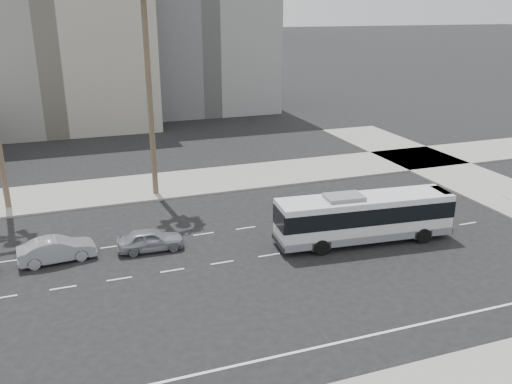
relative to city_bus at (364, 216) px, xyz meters
name	(u,v)px	position (x,y,z in m)	size (l,w,h in m)	color
ground	(269,255)	(-6.51, 0.07, -1.73)	(700.00, 700.00, 0.00)	black
sidewalk_north	(206,181)	(-6.51, 15.57, -1.66)	(120.00, 7.00, 0.15)	gray
midrise_beige_west	(49,53)	(-18.51, 45.07, 7.27)	(24.00, 18.00, 18.00)	gray
midrise_gray_center	(193,17)	(1.49, 52.07, 11.27)	(20.00, 20.00, 26.00)	slate
city_bus	(364,216)	(0.00, 0.00, 0.00)	(11.67, 3.56, 3.30)	silver
car_a	(150,240)	(-13.22, 3.29, -1.03)	(4.11, 1.66, 1.40)	gray
car_b	(57,250)	(-18.72, 3.64, -1.00)	(4.46, 1.56, 1.47)	gray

